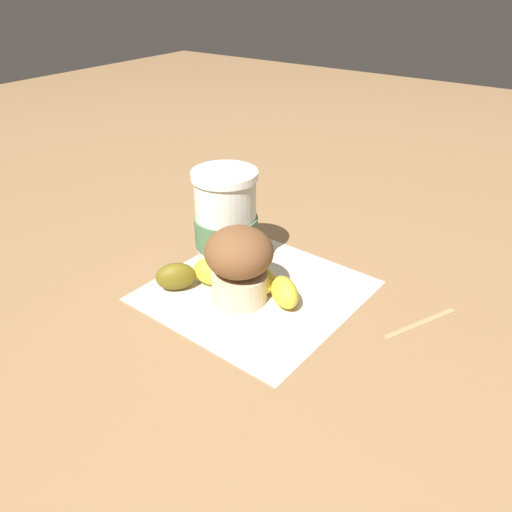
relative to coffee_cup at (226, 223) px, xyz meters
name	(u,v)px	position (x,y,z in m)	size (l,w,h in m)	color
ground_plane	(256,291)	(0.07, -0.03, -0.07)	(3.00, 3.00, 0.00)	#936D47
paper_napkin	(256,290)	(0.07, -0.03, -0.07)	(0.25, 0.25, 0.00)	beige
coffee_cup	(226,223)	(0.00, 0.00, 0.00)	(0.09, 0.09, 0.14)	silver
muffin	(239,262)	(0.06, -0.05, -0.02)	(0.09, 0.09, 0.10)	beige
banana	(232,278)	(0.04, -0.05, -0.05)	(0.20, 0.11, 0.04)	yellow
wooden_stirrer	(421,323)	(0.27, 0.03, -0.07)	(0.11, 0.01, 0.00)	tan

